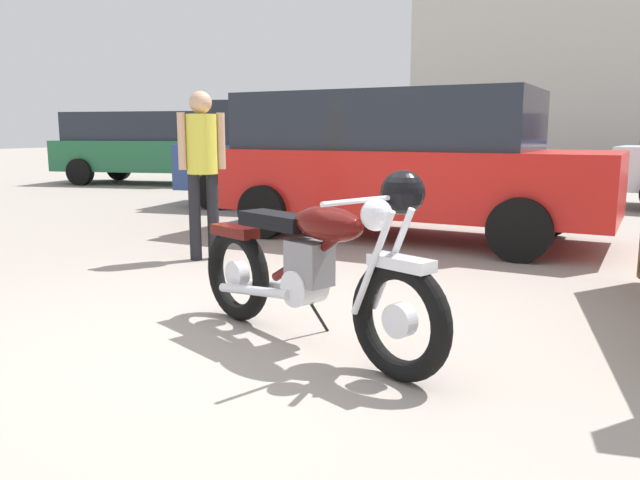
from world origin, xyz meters
TOP-DOWN VIEW (x-y plane):
  - ground_plane at (0.00, 0.00)m, footprint 80.00×80.00m
  - vintage_motorcycle at (0.41, 0.19)m, footprint 1.95×0.94m
  - bystander at (-1.70, 2.12)m, footprint 0.37×0.33m
  - pale_sedan_back at (-2.94, 6.56)m, footprint 4.06×2.15m
  - dark_sedan_left at (-0.35, 4.29)m, footprint 4.81×2.22m
  - red_hatchback_near at (-8.39, 9.50)m, footprint 4.96×2.66m

SIDE VIEW (x-z plane):
  - ground_plane at x=0.00m, z-range 0.00..0.00m
  - vintage_motorcycle at x=0.41m, z-range -0.04..1.03m
  - pale_sedan_back at x=-2.94m, z-range 0.03..1.81m
  - dark_sedan_left at x=-0.35m, z-range 0.07..1.81m
  - red_hatchback_near at x=-8.39m, z-range 0.07..1.81m
  - bystander at x=-1.70m, z-range 0.19..1.85m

